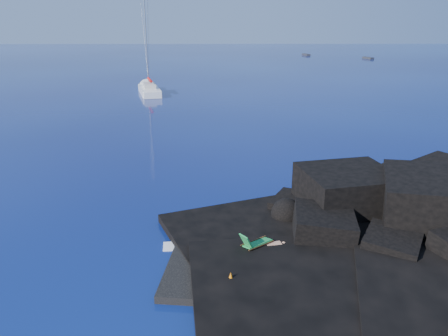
# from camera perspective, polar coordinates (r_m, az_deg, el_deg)

# --- Properties ---
(ground) EXTENTS (400.00, 400.00, 0.00)m
(ground) POSITION_cam_1_polar(r_m,az_deg,el_deg) (20.64, -8.17, -13.84)
(ground) COLOR #030438
(ground) RESTS_ON ground
(headland) EXTENTS (24.00, 24.00, 3.60)m
(headland) POSITION_cam_1_polar(r_m,az_deg,el_deg) (25.27, 23.91, -8.92)
(headland) COLOR black
(headland) RESTS_ON ground
(beach) EXTENTS (9.08, 6.86, 0.70)m
(beach) POSITION_cam_1_polar(r_m,az_deg,el_deg) (20.97, 4.62, -13.11)
(beach) COLOR black
(beach) RESTS_ON ground
(surf_foam) EXTENTS (10.00, 8.00, 0.06)m
(surf_foam) POSITION_cam_1_polar(r_m,az_deg,el_deg) (24.93, 4.86, -7.62)
(surf_foam) COLOR white
(surf_foam) RESTS_ON ground
(sailboat) EXTENTS (6.04, 13.68, 14.05)m
(sailboat) POSITION_cam_1_polar(r_m,az_deg,el_deg) (70.85, -9.70, 9.57)
(sailboat) COLOR white
(sailboat) RESTS_ON ground
(deck_chair) EXTENTS (1.77, 1.58, 1.15)m
(deck_chair) POSITION_cam_1_polar(r_m,az_deg,el_deg) (21.62, 4.40, -9.23)
(deck_chair) COLOR #1C813C
(deck_chair) RESTS_ON beach
(towel) EXTENTS (2.01, 1.21, 0.05)m
(towel) POSITION_cam_1_polar(r_m,az_deg,el_deg) (22.05, 6.49, -10.33)
(towel) COLOR white
(towel) RESTS_ON beach
(sunbather) EXTENTS (1.85, 0.81, 0.27)m
(sunbather) POSITION_cam_1_polar(r_m,az_deg,el_deg) (21.97, 6.51, -9.96)
(sunbather) COLOR tan
(sunbather) RESTS_ON towel
(marker_cone) EXTENTS (0.39, 0.39, 0.53)m
(marker_cone) POSITION_cam_1_polar(r_m,az_deg,el_deg) (19.22, 0.89, -14.15)
(marker_cone) COLOR orange
(marker_cone) RESTS_ON beach
(distant_boat_a) EXTENTS (2.14, 4.30, 0.55)m
(distant_boat_a) POSITION_cam_1_polar(r_m,az_deg,el_deg) (148.70, 10.67, 14.24)
(distant_boat_a) COLOR #28282D
(distant_boat_a) RESTS_ON ground
(distant_boat_b) EXTENTS (2.49, 4.26, 0.54)m
(distant_boat_b) POSITION_cam_1_polar(r_m,az_deg,el_deg) (140.12, 18.28, 13.38)
(distant_boat_b) COLOR #27282C
(distant_boat_b) RESTS_ON ground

